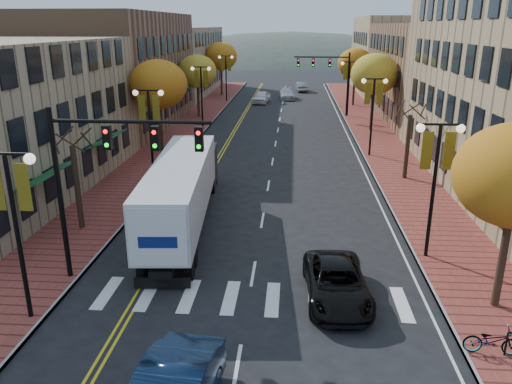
# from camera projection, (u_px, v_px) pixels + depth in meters

# --- Properties ---
(ground) EXTENTS (200.00, 200.00, 0.00)m
(ground) POSITION_uv_depth(u_px,v_px,m) (244.00, 329.00, 16.99)
(ground) COLOR black
(ground) RESTS_ON ground
(sidewalk_left) EXTENTS (4.00, 85.00, 0.15)m
(sidewalk_left) POSITION_uv_depth(u_px,v_px,m) (185.00, 131.00, 48.33)
(sidewalk_left) COLOR brown
(sidewalk_left) RESTS_ON ground
(sidewalk_right) EXTENTS (4.00, 85.00, 0.15)m
(sidewalk_right) POSITION_uv_depth(u_px,v_px,m) (373.00, 134.00, 47.03)
(sidewalk_right) COLOR brown
(sidewalk_right) RESTS_ON ground
(building_left_mid) EXTENTS (12.00, 24.00, 11.00)m
(building_left_mid) POSITION_uv_depth(u_px,v_px,m) (112.00, 70.00, 50.49)
(building_left_mid) COLOR brown
(building_left_mid) RESTS_ON ground
(building_left_far) EXTENTS (12.00, 26.00, 9.50)m
(building_left_far) POSITION_uv_depth(u_px,v_px,m) (171.00, 61.00, 74.36)
(building_left_far) COLOR #9E8966
(building_left_far) RESTS_ON ground
(building_right_mid) EXTENTS (15.00, 24.00, 10.00)m
(building_right_mid) POSITION_uv_depth(u_px,v_px,m) (453.00, 72.00, 53.76)
(building_right_mid) COLOR brown
(building_right_mid) RESTS_ON ground
(building_right_far) EXTENTS (15.00, 20.00, 11.00)m
(building_right_far) POSITION_uv_depth(u_px,v_px,m) (409.00, 55.00, 74.40)
(building_right_far) COLOR #9E8966
(building_right_far) RESTS_ON ground
(tree_left_a) EXTENTS (0.28, 0.28, 4.20)m
(tree_left_a) POSITION_uv_depth(u_px,v_px,m) (77.00, 187.00, 24.48)
(tree_left_a) COLOR #382619
(tree_left_a) RESTS_ON sidewalk_left
(tree_left_b) EXTENTS (4.48, 4.48, 7.21)m
(tree_left_b) POSITION_uv_depth(u_px,v_px,m) (158.00, 85.00, 38.59)
(tree_left_b) COLOR #382619
(tree_left_b) RESTS_ON sidewalk_left
(tree_left_c) EXTENTS (4.16, 4.16, 6.69)m
(tree_left_c) POSITION_uv_depth(u_px,v_px,m) (197.00, 71.00, 53.84)
(tree_left_c) COLOR #382619
(tree_left_c) RESTS_ON sidewalk_left
(tree_left_d) EXTENTS (4.61, 4.61, 7.42)m
(tree_left_d) POSITION_uv_depth(u_px,v_px,m) (221.00, 56.00, 70.68)
(tree_left_d) COLOR #382619
(tree_left_d) RESTS_ON sidewalk_left
(tree_right_b) EXTENTS (0.28, 0.28, 4.20)m
(tree_right_b) POSITION_uv_depth(u_px,v_px,m) (407.00, 147.00, 32.64)
(tree_right_b) COLOR #382619
(tree_right_b) RESTS_ON sidewalk_right
(tree_right_c) EXTENTS (4.48, 4.48, 7.21)m
(tree_right_c) POSITION_uv_depth(u_px,v_px,m) (375.00, 74.00, 46.74)
(tree_right_c) COLOR #382619
(tree_right_c) RESTS_ON sidewalk_right
(tree_right_d) EXTENTS (4.35, 4.35, 7.00)m
(tree_right_d) POSITION_uv_depth(u_px,v_px,m) (355.00, 63.00, 61.91)
(tree_right_d) COLOR #382619
(tree_right_d) RESTS_ON sidewalk_right
(lamp_left_a) EXTENTS (1.96, 0.36, 6.05)m
(lamp_left_a) POSITION_uv_depth(u_px,v_px,m) (13.00, 205.00, 16.16)
(lamp_left_a) COLOR black
(lamp_left_a) RESTS_ON ground
(lamp_left_b) EXTENTS (1.96, 0.36, 6.05)m
(lamp_left_b) POSITION_uv_depth(u_px,v_px,m) (150.00, 118.00, 31.29)
(lamp_left_b) COLOR black
(lamp_left_b) RESTS_ON ground
(lamp_left_c) EXTENTS (1.96, 0.36, 6.05)m
(lamp_left_c) POSITION_uv_depth(u_px,v_px,m) (201.00, 85.00, 48.30)
(lamp_left_c) COLOR black
(lamp_left_c) RESTS_ON ground
(lamp_left_d) EXTENTS (1.96, 0.36, 6.05)m
(lamp_left_d) POSITION_uv_depth(u_px,v_px,m) (226.00, 69.00, 65.31)
(lamp_left_d) COLOR black
(lamp_left_d) RESTS_ON ground
(lamp_right_a) EXTENTS (1.96, 0.36, 6.05)m
(lamp_right_a) POSITION_uv_depth(u_px,v_px,m) (436.00, 165.00, 20.75)
(lamp_right_a) COLOR black
(lamp_right_a) RESTS_ON ground
(lamp_right_b) EXTENTS (1.96, 0.36, 6.05)m
(lamp_right_b) POSITION_uv_depth(u_px,v_px,m) (373.00, 102.00, 37.76)
(lamp_right_b) COLOR black
(lamp_right_b) RESTS_ON ground
(lamp_right_c) EXTENTS (1.96, 0.36, 6.05)m
(lamp_right_c) POSITION_uv_depth(u_px,v_px,m) (349.00, 78.00, 54.78)
(lamp_right_c) COLOR black
(lamp_right_c) RESTS_ON ground
(traffic_mast_near) EXTENTS (6.10, 0.35, 7.00)m
(traffic_mast_near) POSITION_uv_depth(u_px,v_px,m) (105.00, 163.00, 18.65)
(traffic_mast_near) COLOR black
(traffic_mast_near) RESTS_ON ground
(traffic_mast_far) EXTENTS (6.10, 0.34, 7.00)m
(traffic_mast_far) POSITION_uv_depth(u_px,v_px,m) (331.00, 72.00, 54.72)
(traffic_mast_far) COLOR black
(traffic_mast_far) RESTS_ON ground
(semi_truck) EXTENTS (3.47, 14.76, 3.66)m
(semi_truck) POSITION_uv_depth(u_px,v_px,m) (184.00, 185.00, 25.26)
(semi_truck) COLOR black
(semi_truck) RESTS_ON ground
(black_suv) EXTENTS (2.53, 5.03, 1.36)m
(black_suv) POSITION_uv_depth(u_px,v_px,m) (337.00, 283.00, 18.62)
(black_suv) COLOR black
(black_suv) RESTS_ON ground
(car_far_white) EXTENTS (2.44, 4.81, 1.57)m
(car_far_white) POSITION_uv_depth(u_px,v_px,m) (261.00, 97.00, 65.69)
(car_far_white) COLOR white
(car_far_white) RESTS_ON ground
(car_far_silver) EXTENTS (2.31, 5.00, 1.41)m
(car_far_silver) POSITION_uv_depth(u_px,v_px,m) (287.00, 94.00, 69.33)
(car_far_silver) COLOR #ADADB5
(car_far_silver) RESTS_ON ground
(car_far_oncoming) EXTENTS (1.94, 4.50, 1.44)m
(car_far_oncoming) POSITION_uv_depth(u_px,v_px,m) (302.00, 87.00, 77.34)
(car_far_oncoming) COLOR #919298
(car_far_oncoming) RESTS_ON ground
(bicycle) EXTENTS (1.77, 0.72, 0.91)m
(bicycle) POSITION_uv_depth(u_px,v_px,m) (492.00, 341.00, 15.35)
(bicycle) COLOR gray
(bicycle) RESTS_ON sidewalk_right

